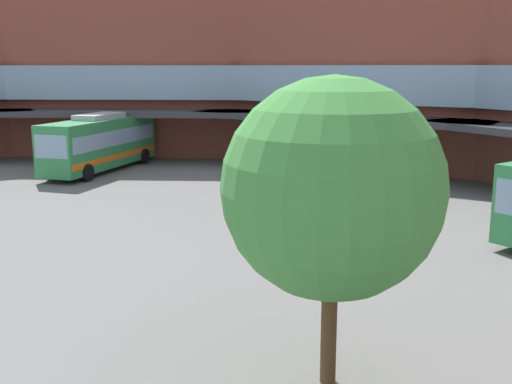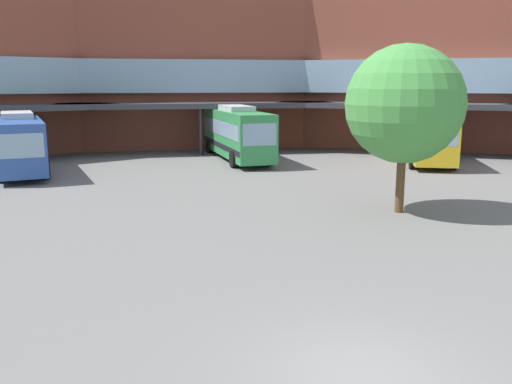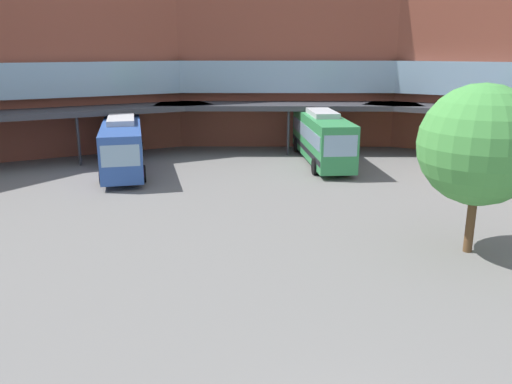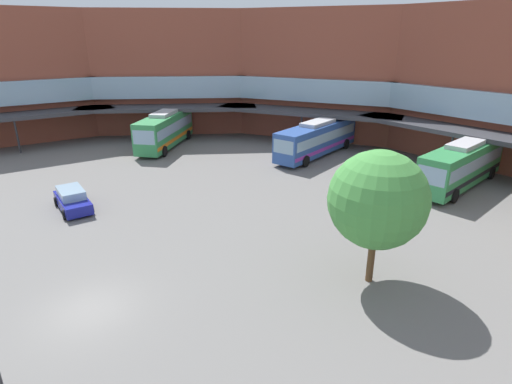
% 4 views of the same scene
% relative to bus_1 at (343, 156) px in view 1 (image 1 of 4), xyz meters
% --- Properties ---
extents(station_building, '(85.03, 49.06, 14.70)m').
position_rel_bus_1_xyz_m(station_building, '(11.73, -4.89, 5.26)').
color(station_building, brown).
rests_on(station_building, ground).
extents(bus_1, '(5.35, 12.67, 3.62)m').
position_rel_bus_1_xyz_m(bus_1, '(0.00, 0.00, 0.00)').
color(bus_1, '#2D519E').
rests_on(bus_1, ground).
extents(bus_4, '(9.29, 10.05, 3.94)m').
position_rel_bus_1_xyz_m(bus_4, '(-12.93, -10.75, 0.16)').
color(bus_4, '#338C4C').
rests_on(bus_4, ground).
extents(plaza_tree, '(4.83, 4.83, 6.93)m').
position_rel_bus_1_xyz_m(plaza_tree, '(18.23, -15.13, 2.67)').
color(plaza_tree, brown).
rests_on(plaza_tree, ground).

